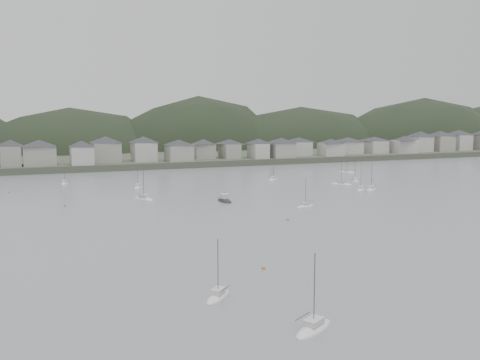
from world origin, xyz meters
name	(u,v)px	position (x,y,z in m)	size (l,w,h in m)	color
ground	(401,263)	(0.00, 0.00, 0.00)	(900.00, 900.00, 0.00)	slate
far_shore_land	(118,150)	(0.00, 295.00, 1.50)	(900.00, 250.00, 3.00)	#383D2D
forested_ridge	(133,172)	(4.83, 269.40, -11.28)	(851.55, 103.94, 102.57)	black
waterfront_town	(251,147)	(50.59, 183.34, 8.66)	(451.48, 28.46, 12.92)	gray
sailboat_lead	(144,199)	(-27.10, 85.81, 0.17)	(6.38, 9.09, 11.97)	silver
moored_fleet	(219,207)	(-10.76, 64.15, 0.18)	(218.49, 160.16, 12.75)	silver
motor_launch_far	(225,200)	(-5.56, 73.54, 0.29)	(3.15, 8.34, 3.97)	black
mooring_buoys	(212,216)	(-16.95, 52.52, 0.15)	(153.55, 125.07, 0.70)	#AE6F3A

